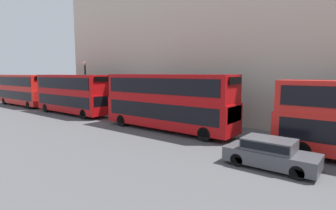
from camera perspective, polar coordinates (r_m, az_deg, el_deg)
The scene contains 5 objects.
bus_second_in_queue at distance 20.71m, azimuth -0.18°, elevation 1.12°, with size 2.59×11.44×4.48m.
bus_third_in_queue at distance 31.00m, azimuth -20.16°, elevation 2.54°, with size 2.59×10.82×4.39m.
bus_trailing at distance 41.92m, azimuth -28.95°, elevation 3.10°, with size 2.59×11.08×4.33m.
car_hatchback at distance 13.78m, azimuth 21.33°, elevation -9.59°, with size 1.80×4.26×1.43m.
street_lamp at distance 32.14m, azimuth -17.54°, elevation 5.10°, with size 0.44×0.44×5.95m.
Camera 1 is at (-14.50, 6.80, 4.56)m, focal length 28.00 mm.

